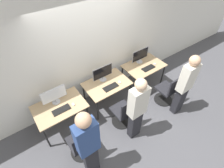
{
  "coord_description": "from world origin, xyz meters",
  "views": [
    {
      "loc": [
        -1.66,
        -2.18,
        3.61
      ],
      "look_at": [
        0.0,
        0.15,
        0.85
      ],
      "focal_mm": 28.0,
      "sensor_mm": 36.0,
      "label": 1
    }
  ],
  "objects_px": {
    "keyboard_right": "(148,68)",
    "mouse_right": "(155,64)",
    "monitor_center": "(103,73)",
    "keyboard_left": "(61,110)",
    "office_chair_left": "(81,145)",
    "person_left": "(88,144)",
    "person_center": "(137,108)",
    "mouse_left": "(73,104)",
    "monitor_right": "(140,55)",
    "keyboard_center": "(111,87)",
    "mouse_center": "(120,82)",
    "person_right": "(185,84)",
    "office_chair_right": "(167,92)",
    "monitor_left": "(54,95)",
    "office_chair_center": "(124,113)"
  },
  "relations": [
    {
      "from": "keyboard_center",
      "to": "person_right",
      "type": "bearing_deg",
      "value": -39.76
    },
    {
      "from": "person_center",
      "to": "mouse_left",
      "type": "bearing_deg",
      "value": 132.87
    },
    {
      "from": "person_center",
      "to": "keyboard_right",
      "type": "relative_size",
      "value": 4.51
    },
    {
      "from": "monitor_center",
      "to": "mouse_right",
      "type": "height_order",
      "value": "monitor_center"
    },
    {
      "from": "office_chair_center",
      "to": "person_right",
      "type": "height_order",
      "value": "person_right"
    },
    {
      "from": "mouse_left",
      "to": "monitor_right",
      "type": "relative_size",
      "value": 0.17
    },
    {
      "from": "monitor_left",
      "to": "monitor_center",
      "type": "xyz_separation_m",
      "value": [
        1.22,
        0.02,
        0.0
      ]
    },
    {
      "from": "office_chair_left",
      "to": "keyboard_right",
      "type": "bearing_deg",
      "value": 16.26
    },
    {
      "from": "office_chair_left",
      "to": "person_center",
      "type": "xyz_separation_m",
      "value": [
        1.16,
        -0.25,
        0.55
      ]
    },
    {
      "from": "office_chair_left",
      "to": "monitor_right",
      "type": "xyz_separation_m",
      "value": [
        2.42,
        1.06,
        0.55
      ]
    },
    {
      "from": "office_chair_center",
      "to": "monitor_right",
      "type": "bearing_deg",
      "value": 36.47
    },
    {
      "from": "keyboard_right",
      "to": "monitor_left",
      "type": "bearing_deg",
      "value": 172.64
    },
    {
      "from": "keyboard_left",
      "to": "office_chair_right",
      "type": "distance_m",
      "value": 2.64
    },
    {
      "from": "mouse_center",
      "to": "office_chair_right",
      "type": "distance_m",
      "value": 1.28
    },
    {
      "from": "keyboard_right",
      "to": "office_chair_right",
      "type": "height_order",
      "value": "office_chair_right"
    },
    {
      "from": "monitor_left",
      "to": "office_chair_left",
      "type": "height_order",
      "value": "monitor_left"
    },
    {
      "from": "monitor_center",
      "to": "person_right",
      "type": "relative_size",
      "value": 0.32
    },
    {
      "from": "monitor_left",
      "to": "mouse_center",
      "type": "relative_size",
      "value": 5.99
    },
    {
      "from": "mouse_center",
      "to": "person_right",
      "type": "distance_m",
      "value": 1.48
    },
    {
      "from": "person_left",
      "to": "monitor_right",
      "type": "xyz_separation_m",
      "value": [
        2.42,
        1.43,
        -0.06
      ]
    },
    {
      "from": "person_left",
      "to": "keyboard_center",
      "type": "bearing_deg",
      "value": 41.77
    },
    {
      "from": "person_left",
      "to": "monitor_center",
      "type": "bearing_deg",
      "value": 49.61
    },
    {
      "from": "mouse_center",
      "to": "mouse_left",
      "type": "bearing_deg",
      "value": 179.03
    },
    {
      "from": "mouse_right",
      "to": "keyboard_center",
      "type": "bearing_deg",
      "value": -178.79
    },
    {
      "from": "keyboard_left",
      "to": "person_left",
      "type": "xyz_separation_m",
      "value": [
        0.03,
        -1.11,
        0.26
      ]
    },
    {
      "from": "monitor_left",
      "to": "mouse_right",
      "type": "distance_m",
      "value": 2.73
    },
    {
      "from": "mouse_center",
      "to": "mouse_right",
      "type": "relative_size",
      "value": 1.0
    },
    {
      "from": "monitor_left",
      "to": "keyboard_right",
      "type": "bearing_deg",
      "value": -7.36
    },
    {
      "from": "mouse_left",
      "to": "mouse_center",
      "type": "distance_m",
      "value": 1.22
    },
    {
      "from": "monitor_center",
      "to": "office_chair_left",
      "type": "bearing_deg",
      "value": -139.17
    },
    {
      "from": "monitor_center",
      "to": "keyboard_center",
      "type": "distance_m",
      "value": 0.39
    },
    {
      "from": "person_center",
      "to": "monitor_right",
      "type": "height_order",
      "value": "person_center"
    },
    {
      "from": "office_chair_center",
      "to": "mouse_right",
      "type": "height_order",
      "value": "office_chair_center"
    },
    {
      "from": "mouse_center",
      "to": "monitor_right",
      "type": "bearing_deg",
      "value": 20.05
    },
    {
      "from": "keyboard_right",
      "to": "mouse_right",
      "type": "relative_size",
      "value": 4.14
    },
    {
      "from": "keyboard_left",
      "to": "mouse_left",
      "type": "bearing_deg",
      "value": -2.57
    },
    {
      "from": "monitor_center",
      "to": "keyboard_left",
      "type": "bearing_deg",
      "value": -166.65
    },
    {
      "from": "mouse_center",
      "to": "office_chair_center",
      "type": "distance_m",
      "value": 0.76
    },
    {
      "from": "keyboard_center",
      "to": "person_left",
      "type": "bearing_deg",
      "value": -138.23
    },
    {
      "from": "office_chair_left",
      "to": "keyboard_center",
      "type": "xyz_separation_m",
      "value": [
        1.2,
        0.7,
        0.34
      ]
    },
    {
      "from": "office_chair_left",
      "to": "monitor_center",
      "type": "distance_m",
      "value": 1.68
    },
    {
      "from": "person_center",
      "to": "monitor_right",
      "type": "bearing_deg",
      "value": 46.03
    },
    {
      "from": "person_left",
      "to": "keyboard_center",
      "type": "relative_size",
      "value": 4.73
    },
    {
      "from": "person_left",
      "to": "office_chair_right",
      "type": "distance_m",
      "value": 2.58
    },
    {
      "from": "person_center",
      "to": "mouse_right",
      "type": "distance_m",
      "value": 1.82
    },
    {
      "from": "office_chair_left",
      "to": "person_left",
      "type": "relative_size",
      "value": 0.51
    },
    {
      "from": "monitor_right",
      "to": "person_right",
      "type": "bearing_deg",
      "value": -87.9
    },
    {
      "from": "keyboard_right",
      "to": "mouse_left",
      "type": "bearing_deg",
      "value": 179.23
    },
    {
      "from": "person_right",
      "to": "office_chair_right",
      "type": "bearing_deg",
      "value": 88.6
    },
    {
      "from": "office_chair_right",
      "to": "mouse_center",
      "type": "bearing_deg",
      "value": 145.02
    }
  ]
}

